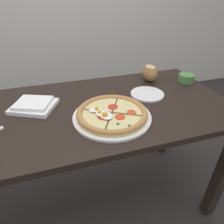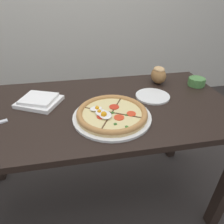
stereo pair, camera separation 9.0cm
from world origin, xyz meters
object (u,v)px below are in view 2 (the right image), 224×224
at_px(pizza, 112,114).
at_px(bread_piece_near, 159,75).
at_px(side_saucer, 153,96).
at_px(ramekin_bowl, 197,82).
at_px(napkin_folded, 39,101).
at_px(dining_table, 90,124).

bearing_deg(pizza, bread_piece_near, 43.37).
height_order(pizza, bread_piece_near, bread_piece_near).
xyz_separation_m(pizza, side_saucer, (0.26, 0.16, -0.01)).
xyz_separation_m(bread_piece_near, side_saucer, (-0.10, -0.17, -0.05)).
relative_size(ramekin_bowl, napkin_folded, 0.40).
xyz_separation_m(dining_table, napkin_folded, (-0.25, 0.08, 0.12)).
height_order(dining_table, bread_piece_near, bread_piece_near).
bearing_deg(pizza, dining_table, 128.91).
bearing_deg(ramekin_bowl, bread_piece_near, 159.32).
bearing_deg(dining_table, napkin_folded, 162.75).
height_order(bread_piece_near, side_saucer, bread_piece_near).
bearing_deg(bread_piece_near, ramekin_bowl, -20.68).
bearing_deg(side_saucer, pizza, -148.18).
bearing_deg(side_saucer, ramekin_bowl, 16.81).
height_order(pizza, ramekin_bowl, pizza).
bearing_deg(napkin_folded, ramekin_bowl, 3.53).
xyz_separation_m(pizza, ramekin_bowl, (0.57, 0.25, 0.01)).
relative_size(napkin_folded, bread_piece_near, 2.10).
height_order(napkin_folded, side_saucer, napkin_folded).
relative_size(pizza, bread_piece_near, 2.99).
relative_size(pizza, napkin_folded, 1.43).
xyz_separation_m(pizza, napkin_folded, (-0.34, 0.20, -0.00)).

